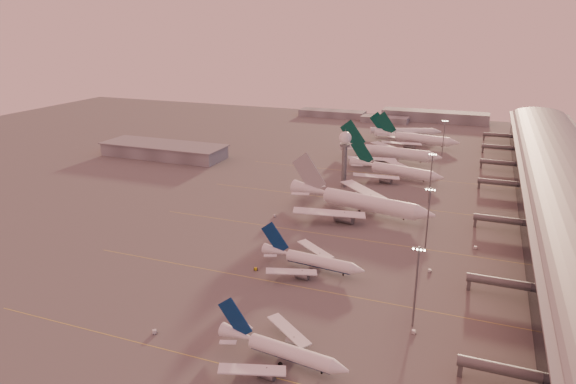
% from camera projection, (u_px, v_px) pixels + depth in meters
% --- Properties ---
extents(ground, '(700.00, 700.00, 0.00)m').
position_uv_depth(ground, '(232.00, 290.00, 167.09)').
color(ground, '#585656').
rests_on(ground, ground).
extents(taxiway_markings, '(180.00, 185.25, 0.02)m').
position_uv_depth(taxiway_markings, '(362.00, 239.00, 206.45)').
color(taxiway_markings, '#D4C24B').
rests_on(taxiway_markings, ground).
extents(terminal, '(57.00, 362.00, 23.04)m').
position_uv_depth(terminal, '(566.00, 196.00, 224.47)').
color(terminal, black).
rests_on(terminal, ground).
extents(hangar, '(82.00, 27.00, 8.50)m').
position_uv_depth(hangar, '(164.00, 150.00, 330.59)').
color(hangar, slate).
rests_on(hangar, ground).
extents(radar_tower, '(6.40, 6.40, 31.10)m').
position_uv_depth(radar_tower, '(345.00, 148.00, 265.02)').
color(radar_tower, slate).
rests_on(radar_tower, ground).
extents(mast_a, '(3.60, 0.56, 25.00)m').
position_uv_depth(mast_a, '(416.00, 283.00, 142.98)').
color(mast_a, slate).
rests_on(mast_a, ground).
extents(mast_b, '(3.60, 0.56, 25.00)m').
position_uv_depth(mast_b, '(428.00, 216.00, 192.70)').
color(mast_b, slate).
rests_on(mast_b, ground).
extents(mast_c, '(3.60, 0.56, 25.00)m').
position_uv_depth(mast_c, '(431.00, 176.00, 243.10)').
color(mast_c, slate).
rests_on(mast_c, ground).
extents(mast_d, '(3.60, 0.56, 25.00)m').
position_uv_depth(mast_d, '(444.00, 137.00, 323.47)').
color(mast_d, slate).
rests_on(mast_d, ground).
extents(distant_horizon, '(165.00, 37.50, 9.00)m').
position_uv_depth(distant_horizon, '(402.00, 116.00, 452.85)').
color(distant_horizon, slate).
rests_on(distant_horizon, ground).
extents(narrowbody_near, '(37.59, 29.85, 14.71)m').
position_uv_depth(narrowbody_near, '(282.00, 352.00, 130.82)').
color(narrowbody_near, white).
rests_on(narrowbody_near, ground).
extents(narrowbody_mid, '(39.41, 31.33, 15.40)m').
position_uv_depth(narrowbody_mid, '(312.00, 262.00, 179.67)').
color(narrowbody_mid, white).
rests_on(narrowbody_mid, ground).
extents(widebody_white, '(70.13, 55.64, 24.96)m').
position_uv_depth(widebody_white, '(360.00, 205.00, 232.16)').
color(widebody_white, white).
rests_on(widebody_white, ground).
extents(greentail_a, '(54.91, 43.80, 20.34)m').
position_uv_depth(greentail_a, '(395.00, 172.00, 284.51)').
color(greentail_a, white).
rests_on(greentail_a, ground).
extents(greentail_b, '(65.87, 52.92, 23.97)m').
position_uv_depth(greentail_b, '(390.00, 154.00, 320.19)').
color(greentail_b, white).
rests_on(greentail_b, ground).
extents(greentail_c, '(60.56, 48.49, 22.17)m').
position_uv_depth(greentail_c, '(416.00, 140.00, 359.78)').
color(greentail_c, white).
rests_on(greentail_c, ground).
extents(greentail_d, '(51.91, 41.23, 19.60)m').
position_uv_depth(greentail_d, '(406.00, 133.00, 384.85)').
color(greentail_d, white).
rests_on(greentail_d, ground).
extents(gsv_truck_a, '(5.92, 5.09, 2.34)m').
position_uv_depth(gsv_truck_a, '(156.00, 330.00, 143.47)').
color(gsv_truck_a, silver).
rests_on(gsv_truck_a, ground).
extents(gsv_catering_a, '(5.21, 2.80, 4.11)m').
position_uv_depth(gsv_catering_a, '(415.00, 327.00, 143.09)').
color(gsv_catering_a, silver).
rests_on(gsv_catering_a, ground).
extents(gsv_tug_mid, '(3.03, 3.58, 0.88)m').
position_uv_depth(gsv_tug_mid, '(256.00, 269.00, 180.26)').
color(gsv_tug_mid, yellow).
rests_on(gsv_tug_mid, ground).
extents(gsv_truck_b, '(5.44, 2.42, 2.13)m').
position_uv_depth(gsv_truck_b, '(431.00, 269.00, 178.60)').
color(gsv_truck_b, silver).
rests_on(gsv_truck_b, ground).
extents(gsv_truck_c, '(4.06, 5.14, 1.99)m').
position_uv_depth(gsv_truck_c, '(275.00, 215.00, 229.49)').
color(gsv_truck_c, silver).
rests_on(gsv_truck_c, ground).
extents(gsv_catering_b, '(5.47, 3.05, 4.27)m').
position_uv_depth(gsv_catering_b, '(476.00, 244.00, 196.48)').
color(gsv_catering_b, silver).
rests_on(gsv_catering_b, ground).
extents(gsv_tug_far, '(2.95, 4.02, 1.03)m').
position_uv_depth(gsv_tug_far, '(356.00, 193.00, 259.24)').
color(gsv_tug_far, silver).
rests_on(gsv_tug_far, ground).
extents(gsv_tug_hangar, '(3.35, 2.29, 0.89)m').
position_uv_depth(gsv_tug_hangar, '(432.00, 180.00, 281.84)').
color(gsv_tug_hangar, yellow).
rests_on(gsv_tug_hangar, ground).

